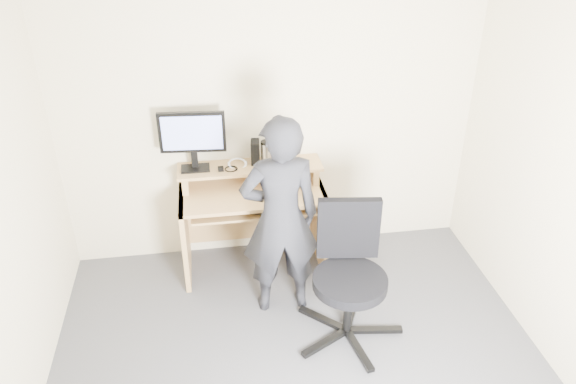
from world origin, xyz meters
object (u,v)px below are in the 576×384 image
object	(u,v)px
desk	(252,207)
person	(280,218)
monitor	(192,136)
office_chair	(349,269)

from	to	relation	value
desk	person	world-z (taller)	person
monitor	desk	bearing A→B (deg)	-4.55
desk	monitor	xyz separation A→B (m)	(-0.45, 0.07, 0.66)
desk	person	bearing A→B (deg)	-76.01
desk	person	xyz separation A→B (m)	(0.16, -0.62, 0.27)
desk	monitor	size ratio (longest dim) A/B	2.26
desk	office_chair	bearing A→B (deg)	-58.12
monitor	office_chair	size ratio (longest dim) A/B	0.52
person	desk	bearing A→B (deg)	-77.98
person	monitor	bearing A→B (deg)	-51.09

